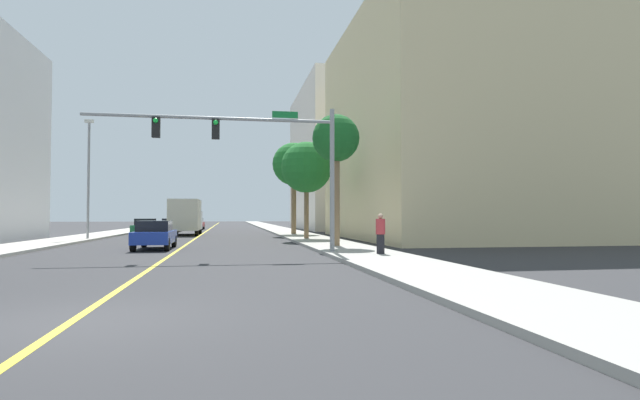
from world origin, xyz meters
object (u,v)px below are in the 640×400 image
Objects in this scene: car_blue at (155,235)px; car_green at (145,227)px; palm_near at (336,141)px; delivery_truck at (186,216)px; palm_far at (294,165)px; street_lamp at (89,173)px; palm_mid at (306,168)px; car_red at (196,224)px; car_white at (171,225)px; pedestrian at (380,234)px; traffic_signal_mast at (257,146)px.

car_blue is 1.09× the size of car_green.
palm_near reaches higher than delivery_truck.
palm_near is 17.15m from palm_far.
street_lamp is 1.22× the size of palm_mid.
car_green is (-12.17, 11.07, -4.20)m from palm_mid.
car_red is at bearing 115.63° from palm_far.
palm_far is (14.69, 6.27, 1.40)m from street_lamp.
palm_near reaches higher than car_white.
palm_near is at bearing -36.51° from street_lamp.
car_blue is (-8.78, -7.50, -4.19)m from palm_mid.
street_lamp is 1.12× the size of delivery_truck.
car_blue is 27.70m from car_white.
car_green is at bearing 122.27° from palm_near.
street_lamp is 22.82m from pedestrian.
car_red is at bearing 97.12° from traffic_signal_mast.
street_lamp is at bearing -122.76° from delivery_truck.
car_green reaches higher than car_red.
palm_far is 13.68m from car_green.
traffic_signal_mast reaches higher than delivery_truck.
car_green is at bearing -179.83° from delivery_truck.
car_red is at bearing 90.65° from delivery_truck.
traffic_signal_mast reaches higher than car_blue.
traffic_signal_mast reaches higher than car_red.
palm_near is 37.83m from car_red.
delivery_truck is at bearing 128.55° from palm_mid.
palm_near is at bearing -7.14° from car_blue.
car_white is 36.31m from pedestrian.
car_green is at bearing -100.06° from car_red.
car_blue is at bearing -88.98° from car_red.
traffic_signal_mast is at bearing -107.62° from palm_mid.
pedestrian is (4.85, -1.67, -3.65)m from traffic_signal_mast.
street_lamp is (-10.50, 14.82, -0.03)m from traffic_signal_mast.
car_white is at bearing 102.23° from traffic_signal_mast.
car_green is at bearing 137.72° from palm_mid.
traffic_signal_mast is 6.38× the size of pedestrian.
palm_near is 0.94× the size of delivery_truck.
car_blue reaches higher than car_red.
palm_far reaches higher than pedestrian.
delivery_truck reaches higher than car_white.
street_lamp reaches higher than pedestrian.
palm_mid reaches higher than delivery_truck.
palm_far reaches higher than car_white.
car_white is at bearing 103.81° from delivery_truck.
traffic_signal_mast is at bearing -78.35° from delivery_truck.
palm_far is at bearing -46.51° from car_white.
palm_near is 4.16× the size of pedestrian.
car_red is (-9.24, 36.38, -4.78)m from palm_near.
palm_near is at bearing 122.99° from car_green.
car_green is at bearing 100.00° from car_blue.
palm_mid is 8.64m from palm_far.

